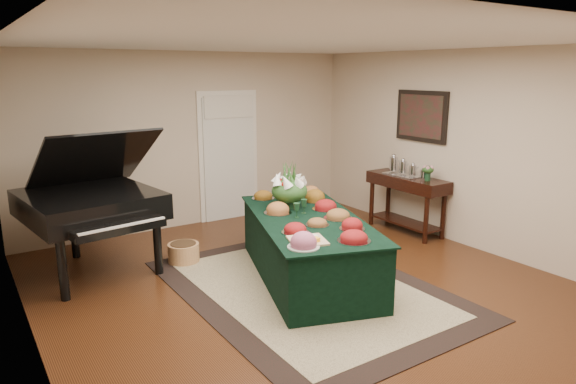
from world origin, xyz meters
TOP-DOWN VIEW (x-y plane):
  - ground at (0.00, 0.00)m, footprint 6.00×6.00m
  - area_rug at (-0.01, -0.09)m, footprint 2.54×3.56m
  - kitchen_doorway at (0.60, 2.97)m, footprint 1.05×0.07m
  - buffet_table at (0.19, 0.16)m, footprint 1.88×2.68m
  - food_platters at (0.25, 0.20)m, footprint 1.62×2.32m
  - cutting_board at (-0.31, -0.51)m, footprint 0.45×0.45m
  - green_goblets at (0.16, 0.28)m, footprint 0.25×0.17m
  - floral_centerpiece at (0.25, 0.65)m, footprint 0.46×0.46m
  - grand_piano at (-1.86, 1.76)m, footprint 1.67×1.86m
  - wicker_basket at (-0.85, 1.46)m, footprint 0.40×0.40m
  - mahogany_sideboard at (2.50, 0.82)m, footprint 0.45×1.33m
  - tea_service at (2.50, 0.87)m, footprint 0.34×0.74m
  - pink_bouquet at (2.50, 0.43)m, footprint 0.18×0.18m
  - wall_painting at (2.72, 0.82)m, footprint 0.05×0.95m

SIDE VIEW (x-z plane):
  - ground at x=0.00m, z-range 0.00..0.00m
  - area_rug at x=-0.01m, z-range 0.00..0.01m
  - wicker_basket at x=-0.85m, z-range 0.00..0.25m
  - buffet_table at x=0.19m, z-range 0.00..0.75m
  - mahogany_sideboard at x=2.50m, z-range 0.24..1.10m
  - cutting_board at x=-0.31m, z-range 0.73..0.83m
  - food_platters at x=0.25m, z-range 0.73..0.86m
  - green_goblets at x=0.16m, z-range 0.75..0.93m
  - grand_piano at x=-1.86m, z-range 0.00..1.75m
  - tea_service at x=2.50m, z-range 0.83..1.13m
  - floral_centerpiece at x=0.25m, z-range 0.79..1.25m
  - pink_bouquet at x=2.50m, z-range 0.90..1.14m
  - kitchen_doorway at x=0.60m, z-range -0.03..2.07m
  - wall_painting at x=2.72m, z-range 1.38..2.12m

